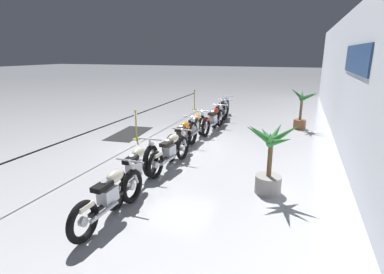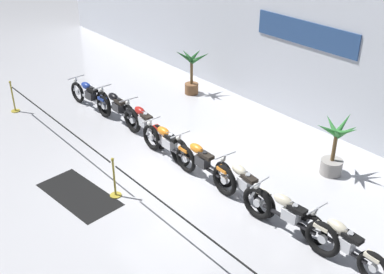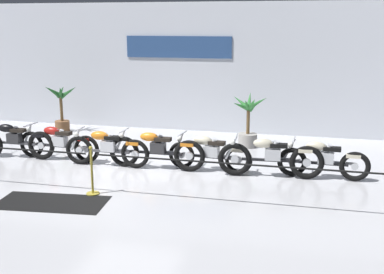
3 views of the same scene
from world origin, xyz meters
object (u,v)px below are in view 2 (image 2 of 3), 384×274
at_px(motorcycle_black_1, 117,108).
at_px(stanchion_mid_left, 115,183).
at_px(stanchion_far_left, 84,146).
at_px(motorcycle_blue_0, 90,96).
at_px(motorcycle_orange_4, 201,163).
at_px(potted_palm_right_of_row, 334,149).
at_px(motorcycle_cream_6, 288,216).
at_px(motorcycle_cream_7, 342,243).
at_px(motorcycle_red_2, 143,122).
at_px(motorcycle_cream_5, 243,184).
at_px(motorcycle_orange_3, 168,144).
at_px(floor_banner, 79,194).
at_px(potted_palm_left_of_row, 192,72).

relative_size(motorcycle_black_1, stanchion_mid_left, 2.31).
bearing_deg(stanchion_far_left, motorcycle_blue_0, 148.78).
height_order(motorcycle_orange_4, potted_palm_right_of_row, potted_palm_right_of_row).
height_order(motorcycle_blue_0, motorcycle_cream_6, motorcycle_cream_6).
bearing_deg(stanchion_far_left, motorcycle_cream_7, 19.78).
xyz_separation_m(motorcycle_red_2, potted_palm_right_of_row, (4.71, 2.55, 0.24)).
bearing_deg(motorcycle_cream_5, motorcycle_cream_6, -6.57).
bearing_deg(motorcycle_orange_4, motorcycle_cream_7, 2.58).
distance_m(motorcycle_orange_3, motorcycle_orange_4, 1.29).
bearing_deg(stanchion_far_left, motorcycle_orange_3, 65.84).
relative_size(stanchion_far_left, stanchion_mid_left, 11.73).
distance_m(motorcycle_red_2, motorcycle_orange_4, 2.77).
bearing_deg(motorcycle_cream_5, motorcycle_black_1, -179.35).
distance_m(motorcycle_cream_7, stanchion_mid_left, 5.25).
xyz_separation_m(motorcycle_cream_5, motorcycle_cream_6, (1.49, -0.17, 0.02)).
relative_size(motorcycle_orange_4, floor_banner, 1.11).
relative_size(motorcycle_cream_5, stanchion_mid_left, 2.02).
relative_size(motorcycle_red_2, potted_palm_right_of_row, 1.48).
bearing_deg(motorcycle_cream_5, potted_palm_left_of_row, 150.87).
bearing_deg(potted_palm_right_of_row, motorcycle_cream_5, -103.94).
bearing_deg(motorcycle_red_2, motorcycle_orange_3, -9.19).
bearing_deg(motorcycle_cream_6, motorcycle_cream_7, 8.69).
xyz_separation_m(motorcycle_blue_0, motorcycle_orange_4, (5.45, 0.06, 0.02)).
height_order(motorcycle_red_2, stanchion_far_left, stanchion_far_left).
bearing_deg(motorcycle_orange_4, stanchion_mid_left, -110.45).
xyz_separation_m(motorcycle_red_2, motorcycle_cream_7, (6.76, -0.00, -0.01)).
relative_size(potted_palm_left_of_row, potted_palm_right_of_row, 1.02).
bearing_deg(motorcycle_red_2, motorcycle_cream_5, -0.18).
bearing_deg(motorcycle_red_2, stanchion_far_left, -75.30).
height_order(motorcycle_cream_6, potted_palm_right_of_row, potted_palm_right_of_row).
relative_size(motorcycle_orange_4, potted_palm_right_of_row, 1.54).
bearing_deg(potted_palm_right_of_row, motorcycle_orange_4, -125.50).
height_order(motorcycle_orange_4, motorcycle_cream_7, motorcycle_orange_4).
distance_m(potted_palm_right_of_row, floor_banner, 6.39).
bearing_deg(motorcycle_cream_6, motorcycle_orange_3, -179.24).
height_order(motorcycle_orange_3, motorcycle_cream_5, motorcycle_orange_3).
xyz_separation_m(motorcycle_cream_5, stanchion_mid_left, (-2.07, -2.21, -0.11)).
bearing_deg(motorcycle_black_1, potted_palm_right_of_row, 23.57).
bearing_deg(motorcycle_red_2, floor_banner, -64.06).
xyz_separation_m(motorcycle_blue_0, motorcycle_cream_6, (8.25, 0.06, 0.02)).
bearing_deg(motorcycle_cream_7, potted_palm_left_of_row, 159.39).
height_order(motorcycle_orange_3, motorcycle_cream_7, motorcycle_orange_3).
relative_size(potted_palm_right_of_row, floor_banner, 0.72).
xyz_separation_m(stanchion_far_left, stanchion_mid_left, (1.42, -0.00, -0.40)).
bearing_deg(floor_banner, stanchion_mid_left, 42.12).
bearing_deg(floor_banner, motorcycle_cream_6, 27.36).
distance_m(motorcycle_orange_3, motorcycle_cream_5, 2.61).
bearing_deg(motorcycle_cream_7, stanchion_far_left, -160.22).
bearing_deg(stanchion_mid_left, motorcycle_cream_7, 25.02).
height_order(motorcycle_orange_4, motorcycle_cream_6, motorcycle_cream_6).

